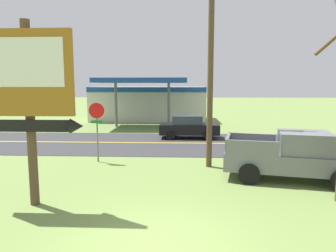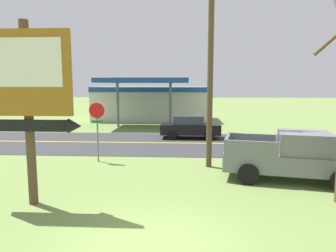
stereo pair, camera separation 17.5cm
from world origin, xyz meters
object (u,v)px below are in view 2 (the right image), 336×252
gas_station (151,102)px  motel_sign (27,88)px  car_black_near_lane (190,127)px  utility_pole (211,52)px  pickup_grey_parked_on_lawn (293,157)px  stop_sign (97,121)px

gas_station → motel_sign: bearing=-92.3°
motel_sign → gas_station: 24.36m
car_black_near_lane → gas_station: bearing=109.6°
utility_pole → car_black_near_lane: bearing=95.8°
motel_sign → pickup_grey_parked_on_lawn: size_ratio=1.04×
motel_sign → stop_sign: 5.94m
pickup_grey_parked_on_lawn → gas_station: bearing=110.8°
stop_sign → utility_pole: size_ratio=0.30×
motel_sign → gas_station: motel_sign is taller
stop_sign → utility_pole: 6.34m
motel_sign → utility_pole: utility_pole is taller
stop_sign → gas_station: 18.60m
motel_sign → stop_sign: motel_sign is taller
utility_pole → car_black_near_lane: utility_pole is taller
stop_sign → utility_pole: (5.42, -0.66, 3.22)m
motel_sign → stop_sign: (0.45, 5.68, -1.67)m
motel_sign → utility_pole: (5.87, 5.02, 1.55)m
pickup_grey_parked_on_lawn → stop_sign: bearing=163.4°
pickup_grey_parked_on_lawn → motel_sign: bearing=-161.0°
motel_sign → gas_station: bearing=87.7°
motel_sign → gas_station: size_ratio=0.48×
motel_sign → utility_pole: 7.88m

